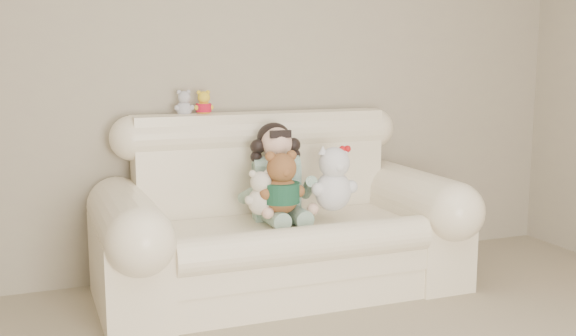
# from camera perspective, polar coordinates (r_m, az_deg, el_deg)

# --- Properties ---
(wall_back) EXTENTS (4.50, 0.00, 4.50)m
(wall_back) POSITION_cam_1_polar(r_m,az_deg,el_deg) (4.32, -3.32, 8.42)
(wall_back) COLOR tan
(wall_back) RESTS_ON ground
(sofa) EXTENTS (2.10, 0.95, 1.03)m
(sofa) POSITION_cam_1_polar(r_m,az_deg,el_deg) (3.94, -0.53, -3.15)
(sofa) COLOR #FDF5CC
(sofa) RESTS_ON floor
(seated_child) EXTENTS (0.41, 0.48, 0.58)m
(seated_child) POSITION_cam_1_polar(r_m,az_deg,el_deg) (3.98, -0.99, -0.21)
(seated_child) COLOR #236745
(seated_child) RESTS_ON sofa
(brown_teddy) EXTENTS (0.30, 0.25, 0.41)m
(brown_teddy) POSITION_cam_1_polar(r_m,az_deg,el_deg) (3.78, -0.59, -0.73)
(brown_teddy) COLOR brown
(brown_teddy) RESTS_ON sofa
(white_cat) EXTENTS (0.30, 0.24, 0.44)m
(white_cat) POSITION_cam_1_polar(r_m,az_deg,el_deg) (3.87, 3.80, -0.31)
(white_cat) COLOR white
(white_cat) RESTS_ON sofa
(cream_teddy) EXTENTS (0.21, 0.17, 0.29)m
(cream_teddy) POSITION_cam_1_polar(r_m,az_deg,el_deg) (3.77, -2.33, -1.68)
(cream_teddy) COLOR silver
(cream_teddy) RESTS_ON sofa
(yellow_mini_bear) EXTENTS (0.14, 0.12, 0.18)m
(yellow_mini_bear) POSITION_cam_1_polar(r_m,az_deg,el_deg) (4.12, -7.07, 5.57)
(yellow_mini_bear) COLOR #FFF435
(yellow_mini_bear) RESTS_ON sofa
(grey_mini_plush) EXTENTS (0.14, 0.12, 0.19)m
(grey_mini_plush) POSITION_cam_1_polar(r_m,az_deg,el_deg) (4.10, -8.69, 5.55)
(grey_mini_plush) COLOR silver
(grey_mini_plush) RESTS_ON sofa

